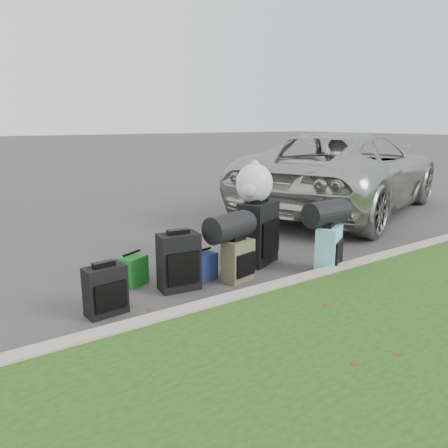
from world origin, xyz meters
TOP-DOWN VIEW (x-y plane):
  - ground at (0.00, 0.00)m, footprint 120.00×120.00m
  - curb at (0.00, -1.00)m, footprint 120.00×0.18m
  - suv at (4.07, 1.76)m, footprint 6.43×4.56m
  - suitcase_small_black at (-1.90, -0.39)m, footprint 0.41×0.25m
  - suitcase_large_black_left at (-1.00, -0.21)m, footprint 0.48×0.33m
  - suitcase_olive at (-0.29, -0.37)m, footprint 0.40×0.29m
  - suitcase_teal at (0.80, -0.77)m, footprint 0.47×0.41m
  - suitcase_large_black_right at (0.32, 0.01)m, footprint 0.63×0.51m
  - tote_green at (-1.37, 0.22)m, footprint 0.37×0.34m
  - tote_navy at (-0.62, -0.10)m, footprint 0.34×0.29m
  - duffel_left at (-0.38, -0.30)m, footprint 0.65×0.45m
  - duffel_right at (0.81, -0.69)m, footprint 0.56×0.32m
  - trash_bag at (0.28, 0.07)m, footprint 0.49×0.49m

SIDE VIEW (x-z plane):
  - ground at x=0.00m, z-range 0.00..0.00m
  - curb at x=0.00m, z-range 0.00..0.15m
  - tote_navy at x=-0.62m, z-range 0.00..0.32m
  - tote_green at x=-1.37m, z-range 0.00..0.34m
  - suitcase_small_black at x=-1.90m, z-range 0.00..0.49m
  - suitcase_olive at x=-0.29m, z-range 0.00..0.49m
  - suitcase_teal at x=0.80m, z-range 0.00..0.58m
  - suitcase_large_black_left at x=-1.00m, z-range 0.00..0.64m
  - suitcase_large_black_right at x=0.32m, z-range 0.00..0.82m
  - duffel_left at x=-0.38m, z-range 0.49..0.81m
  - duffel_right at x=0.81m, z-range 0.58..0.89m
  - suv at x=4.07m, z-range 0.00..1.63m
  - trash_bag at x=0.28m, z-range 0.82..1.30m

